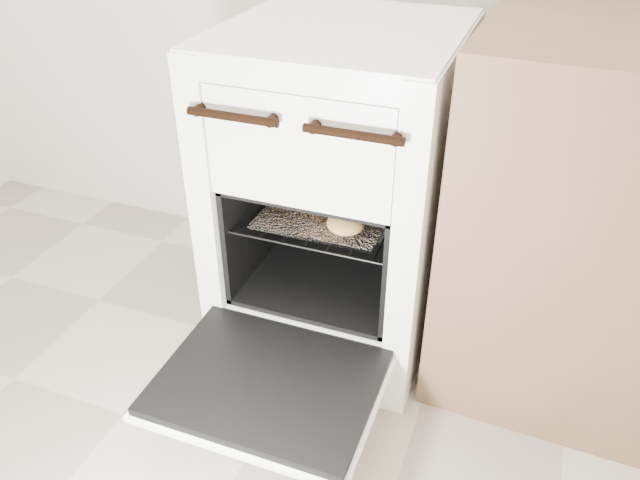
{
  "coord_description": "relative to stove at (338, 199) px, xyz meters",
  "views": [
    {
      "loc": [
        0.48,
        -0.11,
        1.17
      ],
      "look_at": [
        0.03,
        1.07,
        0.36
      ],
      "focal_mm": 35.0,
      "sensor_mm": 36.0,
      "label": 1
    }
  ],
  "objects": [
    {
      "name": "foil_sheet",
      "position": [
        0.0,
        -0.08,
        0.01
      ],
      "size": [
        0.3,
        0.27,
        0.01
      ],
      "primitive_type": "cube",
      "color": "white",
      "rests_on": "oven_rack"
    },
    {
      "name": "oven_door",
      "position": [
        0.0,
        -0.45,
        -0.22
      ],
      "size": [
        0.48,
        0.37,
        0.03
      ],
      "color": "black",
      "rests_on": "stove"
    },
    {
      "name": "stove",
      "position": [
        0.0,
        0.0,
        0.0
      ],
      "size": [
        0.53,
        0.59,
        0.82
      ],
      "color": "white",
      "rests_on": "ground"
    },
    {
      "name": "oven_rack",
      "position": [
        0.0,
        -0.06,
        -0.0
      ],
      "size": [
        0.39,
        0.37,
        0.01
      ],
      "color": "black",
      "rests_on": "stove"
    },
    {
      "name": "baked_rolls",
      "position": [
        0.01,
        -0.07,
        0.03
      ],
      "size": [
        0.22,
        0.23,
        0.04
      ],
      "color": "tan",
      "rests_on": "foil_sheet"
    }
  ]
}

